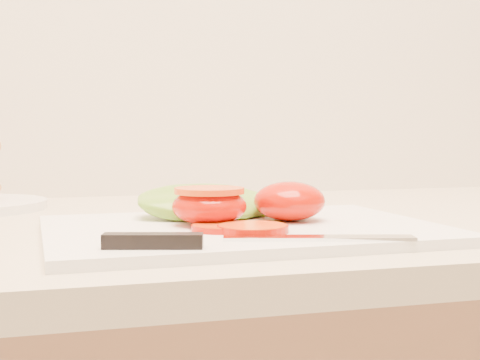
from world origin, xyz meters
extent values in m
cube|color=white|center=(-0.63, 1.54, 0.94)|extent=(0.40, 0.29, 0.01)
ellipsoid|color=#BC0B02|center=(-0.57, 1.56, 0.96)|extent=(0.08, 0.08, 0.04)
ellipsoid|color=#BC0B02|center=(-0.66, 1.55, 0.96)|extent=(0.08, 0.08, 0.04)
cylinder|color=#C83C0A|center=(-0.66, 1.55, 0.98)|extent=(0.07, 0.07, 0.01)
cylinder|color=#F85012|center=(-0.63, 1.49, 0.94)|extent=(0.06, 0.06, 0.01)
cylinder|color=#F85012|center=(-0.66, 1.51, 0.94)|extent=(0.06, 0.06, 0.01)
ellipsoid|color=#699D29|center=(-0.65, 1.62, 0.96)|extent=(0.18, 0.14, 0.03)
ellipsoid|color=#699D29|center=(-0.60, 1.63, 0.95)|extent=(0.12, 0.12, 0.02)
cube|color=silver|center=(-0.59, 1.43, 0.94)|extent=(0.17, 0.07, 0.00)
cube|color=black|center=(-0.74, 1.43, 0.95)|extent=(0.08, 0.04, 0.01)
camera|label=1|loc=(-0.81, 0.90, 1.03)|focal=50.00mm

